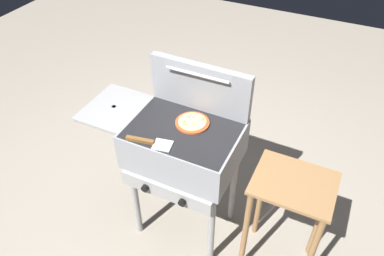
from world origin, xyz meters
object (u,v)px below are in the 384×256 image
spatula (149,142)px  prep_table (288,208)px  grill (182,146)px  pizza_cheese (192,122)px

spatula → prep_table: (0.78, 0.19, -0.36)m
spatula → prep_table: spatula is taller
grill → pizza_cheese: pizza_cheese is taller
grill → pizza_cheese: bearing=58.2°
spatula → grill: bearing=61.8°
pizza_cheese → spatula: (-0.14, -0.25, -0.00)m
grill → pizza_cheese: (0.04, 0.06, 0.15)m
grill → spatula: (-0.10, -0.19, 0.15)m
grill → prep_table: bearing=0.4°
pizza_cheese → spatula: 0.29m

